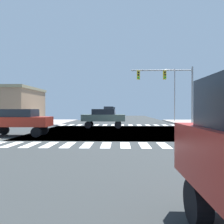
# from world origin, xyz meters

# --- Properties ---
(ground) EXTENTS (90.00, 90.00, 0.05)m
(ground) POSITION_xyz_m (0.00, 0.00, -0.03)
(ground) COLOR #2C2F30
(sidewalk_corner_ne) EXTENTS (12.00, 12.00, 0.14)m
(sidewalk_corner_ne) POSITION_xyz_m (13.00, 12.00, 0.07)
(sidewalk_corner_ne) COLOR #A09B91
(sidewalk_corner_ne) RESTS_ON ground
(sidewalk_corner_nw) EXTENTS (12.00, 12.00, 0.14)m
(sidewalk_corner_nw) POSITION_xyz_m (-13.00, 12.00, 0.07)
(sidewalk_corner_nw) COLOR #9E9593
(sidewalk_corner_nw) RESTS_ON ground
(crosswalk_near) EXTENTS (13.50, 2.00, 0.01)m
(crosswalk_near) POSITION_xyz_m (-0.25, -7.30, 0.00)
(crosswalk_near) COLOR white
(crosswalk_near) RESTS_ON ground
(crosswalk_far) EXTENTS (13.50, 2.00, 0.01)m
(crosswalk_far) POSITION_xyz_m (-0.25, 7.30, 0.00)
(crosswalk_far) COLOR white
(crosswalk_far) RESTS_ON ground
(traffic_signal_mast) EXTENTS (7.20, 0.55, 6.80)m
(traffic_signal_mast) POSITION_xyz_m (5.67, 7.33, 5.05)
(traffic_signal_mast) COLOR gray
(traffic_signal_mast) RESTS_ON ground
(street_lamp) EXTENTS (1.78, 0.32, 7.98)m
(street_lamp) POSITION_xyz_m (8.08, 15.30, 4.77)
(street_lamp) COLOR gray
(street_lamp) RESTS_ON ground
(pickup_crossing_1) EXTENTS (2.00, 5.10, 2.35)m
(pickup_crossing_1) POSITION_xyz_m (-2.00, 23.00, 1.29)
(pickup_crossing_1) COLOR black
(pickup_crossing_1) RESTS_ON ground
(sedan_leading_2) EXTENTS (4.30, 1.80, 1.88)m
(sedan_leading_2) POSITION_xyz_m (-1.65, 3.50, 1.12)
(sedan_leading_2) COLOR black
(sedan_leading_2) RESTS_ON ground
(sedan_trailing_3) EXTENTS (1.80, 4.30, 1.88)m
(sedan_trailing_3) POSITION_xyz_m (-5.00, 30.38, 1.12)
(sedan_trailing_3) COLOR black
(sedan_trailing_3) RESTS_ON ground
(sedan_outer_4) EXTENTS (4.30, 1.80, 1.88)m
(sedan_outer_4) POSITION_xyz_m (-7.07, -3.50, 1.12)
(sedan_outer_4) COLOR black
(sedan_outer_4) RESTS_ON ground
(suv_inner_3) EXTENTS (1.96, 4.60, 2.34)m
(suv_inner_3) POSITION_xyz_m (-2.00, 37.72, 1.39)
(suv_inner_3) COLOR black
(suv_inner_3) RESTS_ON ground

